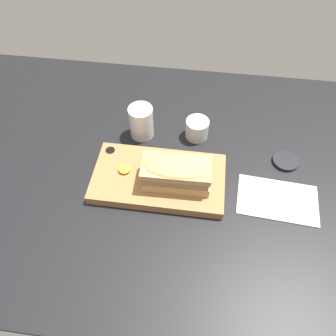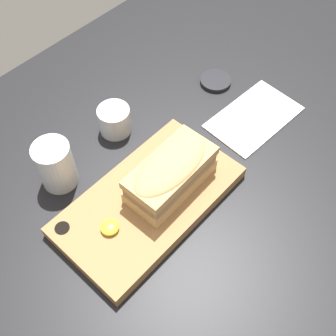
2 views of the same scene
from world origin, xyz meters
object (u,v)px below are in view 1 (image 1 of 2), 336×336
serving_board (158,178)px  water_glass (141,124)px  condiment_dish (285,161)px  napkin (277,200)px  wine_glass (197,129)px  sandwich (176,172)px

serving_board → water_glass: (-7.89, 17.54, 3.18)cm
condiment_dish → napkin: bearing=-103.0°
wine_glass → condiment_dish: 28.06cm
wine_glass → condiment_dish: size_ratio=0.94×
serving_board → water_glass: size_ratio=3.47×
serving_board → wine_glass: bearing=64.2°
napkin → water_glass: bearing=154.5°
water_glass → condiment_dish: size_ratio=1.39×
sandwich → wine_glass: size_ratio=2.58×
serving_board → napkin: bearing=-3.4°
sandwich → water_glass: bearing=124.5°
water_glass → wine_glass: size_ratio=1.48×
water_glass → condiment_dish: water_glass is taller
serving_board → sandwich: sandwich is taller
serving_board → wine_glass: 21.22cm
wine_glass → condiment_dish: (27.04, -7.16, -2.31)cm
wine_glass → water_glass: bearing=-174.9°
serving_board → condiment_dish: 38.18cm
water_glass → napkin: 45.57cm
wine_glass → napkin: bearing=-41.4°
condiment_dish → serving_board: bearing=-161.8°
water_glass → condiment_dish: (44.15, -5.64, -4.05)cm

